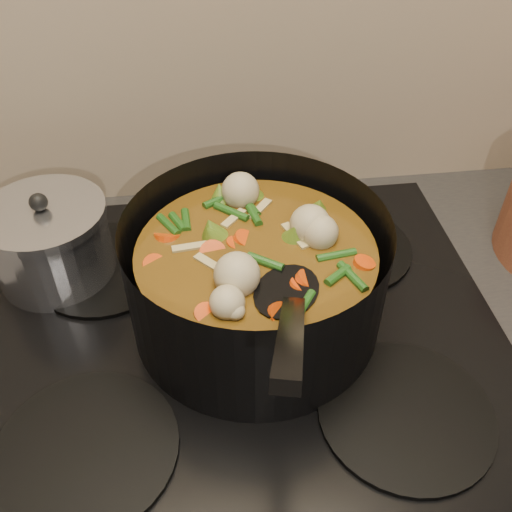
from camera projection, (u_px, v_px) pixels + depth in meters
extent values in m
cube|color=black|center=(238.00, 357.00, 0.69)|extent=(2.64, 0.64, 0.05)
cube|color=black|center=(237.00, 339.00, 0.67)|extent=(0.62, 0.54, 0.02)
cylinder|color=black|center=(86.00, 449.00, 0.55)|extent=(0.18, 0.18, 0.01)
cylinder|color=black|center=(406.00, 413.00, 0.58)|extent=(0.18, 0.18, 0.01)
cylinder|color=black|center=(105.00, 267.00, 0.74)|extent=(0.18, 0.18, 0.01)
cylinder|color=black|center=(344.00, 247.00, 0.77)|extent=(0.18, 0.18, 0.01)
cylinder|color=black|center=(256.00, 275.00, 0.63)|extent=(0.38, 0.38, 0.14)
cylinder|color=black|center=(256.00, 315.00, 0.68)|extent=(0.28, 0.28, 0.01)
cylinder|color=brown|center=(256.00, 282.00, 0.64)|extent=(0.26, 0.26, 0.10)
cylinder|color=#EE400B|center=(291.00, 249.00, 0.61)|extent=(0.03, 0.03, 0.03)
cylinder|color=#EE400B|center=(287.00, 218.00, 0.65)|extent=(0.04, 0.04, 0.03)
cylinder|color=#EE400B|center=(228.00, 200.00, 0.68)|extent=(0.04, 0.04, 0.03)
cylinder|color=#EE400B|center=(210.00, 241.00, 0.62)|extent=(0.03, 0.03, 0.03)
cylinder|color=#EE400B|center=(186.00, 281.00, 0.58)|extent=(0.04, 0.03, 0.03)
cylinder|color=#EE400B|center=(252.00, 276.00, 0.58)|extent=(0.04, 0.04, 0.03)
cylinder|color=#EE400B|center=(303.00, 284.00, 0.57)|extent=(0.03, 0.04, 0.03)
cylinder|color=#EE400B|center=(346.00, 246.00, 0.62)|extent=(0.03, 0.03, 0.03)
cylinder|color=#EE400B|center=(282.00, 226.00, 0.64)|extent=(0.04, 0.04, 0.03)
cylinder|color=#EE400B|center=(234.00, 207.00, 0.67)|extent=(0.04, 0.04, 0.03)
cylinder|color=#EE400B|center=(223.00, 243.00, 0.62)|extent=(0.03, 0.03, 0.03)
cylinder|color=#EE400B|center=(199.00, 274.00, 0.59)|extent=(0.04, 0.04, 0.03)
sphere|color=tan|center=(312.00, 238.00, 0.61)|extent=(0.04, 0.04, 0.04)
sphere|color=tan|center=(246.00, 209.00, 0.65)|extent=(0.04, 0.04, 0.04)
sphere|color=tan|center=(200.00, 252.00, 0.59)|extent=(0.04, 0.04, 0.04)
sphere|color=tan|center=(274.00, 281.00, 0.56)|extent=(0.04, 0.04, 0.04)
sphere|color=tan|center=(308.00, 230.00, 0.62)|extent=(0.04, 0.04, 0.04)
cone|color=#5A7D1F|center=(197.00, 285.00, 0.56)|extent=(0.04, 0.04, 0.03)
cone|color=#5A7D1F|center=(295.00, 295.00, 0.55)|extent=(0.04, 0.04, 0.03)
cone|color=#5A7D1F|center=(331.00, 237.00, 0.62)|extent=(0.04, 0.04, 0.03)
cone|color=#5A7D1F|center=(265.00, 201.00, 0.67)|extent=(0.04, 0.04, 0.03)
cone|color=#5A7D1F|center=(189.00, 226.00, 0.63)|extent=(0.04, 0.04, 0.03)
cone|color=#5A7D1F|center=(200.00, 287.00, 0.56)|extent=(0.04, 0.04, 0.03)
cone|color=#5A7D1F|center=(299.00, 294.00, 0.55)|extent=(0.04, 0.04, 0.03)
cylinder|color=#1E5318|center=(278.00, 226.00, 0.63)|extent=(0.01, 0.04, 0.01)
cylinder|color=#1E5318|center=(235.00, 195.00, 0.68)|extent=(0.04, 0.03, 0.01)
cylinder|color=#1E5318|center=(191.00, 227.00, 0.63)|extent=(0.04, 0.02, 0.01)
cylinder|color=#1E5318|center=(201.00, 263.00, 0.59)|extent=(0.02, 0.04, 0.01)
cylinder|color=#1E5318|center=(242.00, 275.00, 0.58)|extent=(0.03, 0.04, 0.01)
cylinder|color=#1E5318|center=(308.00, 306.00, 0.54)|extent=(0.04, 0.02, 0.01)
cylinder|color=#1E5318|center=(331.00, 257.00, 0.60)|extent=(0.04, 0.03, 0.01)
cylinder|color=#1E5318|center=(300.00, 225.00, 0.64)|extent=(0.01, 0.04, 0.01)
cylinder|color=#1E5318|center=(258.00, 222.00, 0.64)|extent=(0.04, 0.03, 0.01)
cylinder|color=#1E5318|center=(195.00, 209.00, 0.66)|extent=(0.04, 0.02, 0.01)
cylinder|color=#1E5318|center=(180.00, 252.00, 0.60)|extent=(0.02, 0.04, 0.01)
cylinder|color=#1E5318|center=(220.00, 281.00, 0.57)|extent=(0.03, 0.04, 0.01)
cylinder|color=#1E5318|center=(266.00, 275.00, 0.58)|extent=(0.04, 0.02, 0.01)
cube|color=tan|center=(190.00, 259.00, 0.59)|extent=(0.04, 0.01, 0.00)
cube|color=tan|center=(277.00, 294.00, 0.56)|extent=(0.02, 0.04, 0.00)
cube|color=tan|center=(317.00, 233.00, 0.63)|extent=(0.04, 0.03, 0.00)
cube|color=tan|center=(232.00, 211.00, 0.66)|extent=(0.04, 0.04, 0.00)
cube|color=tan|center=(194.00, 268.00, 0.58)|extent=(0.03, 0.04, 0.00)
ellipsoid|color=black|center=(286.00, 293.00, 0.56)|extent=(0.10, 0.10, 0.01)
cube|color=black|center=(290.00, 337.00, 0.45)|extent=(0.06, 0.17, 0.11)
cylinder|color=silver|center=(52.00, 246.00, 0.71)|extent=(0.15, 0.15, 0.09)
cylinder|color=silver|center=(42.00, 213.00, 0.68)|extent=(0.15, 0.15, 0.01)
sphere|color=black|center=(38.00, 202.00, 0.67)|extent=(0.02, 0.02, 0.02)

